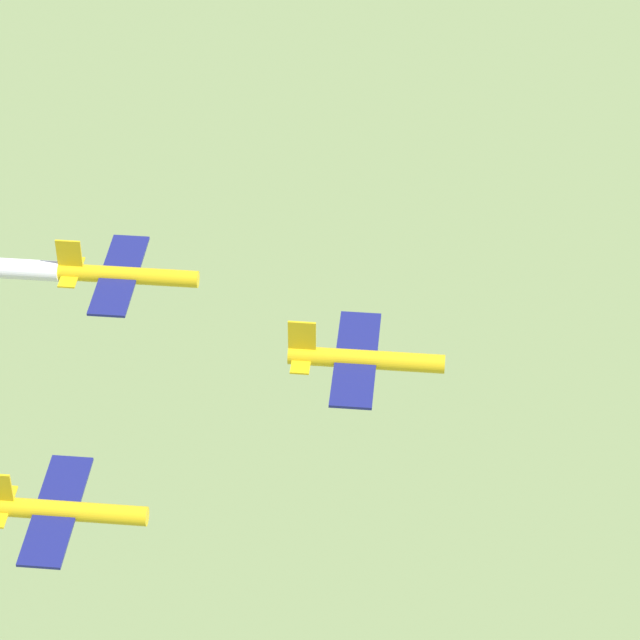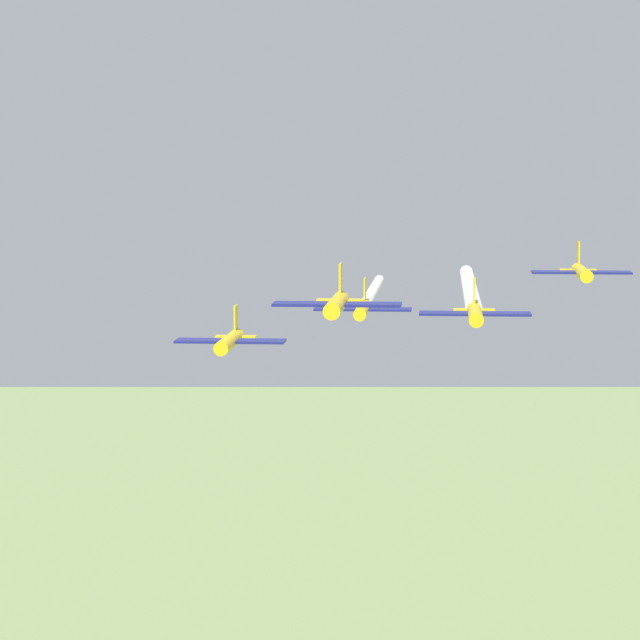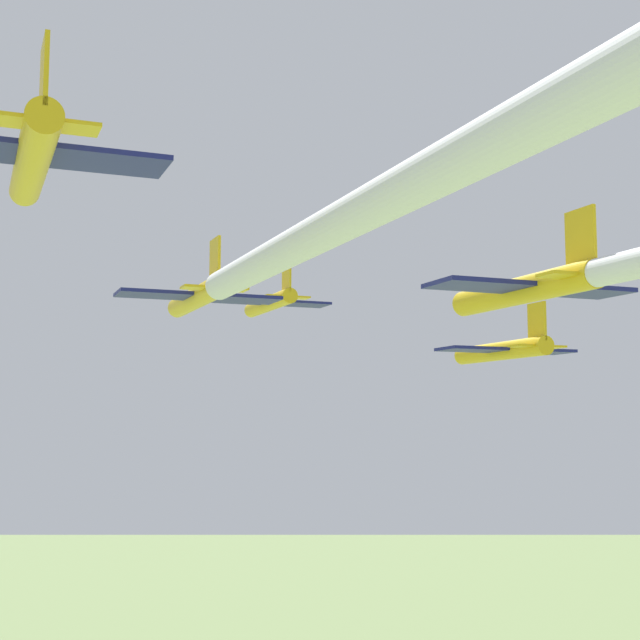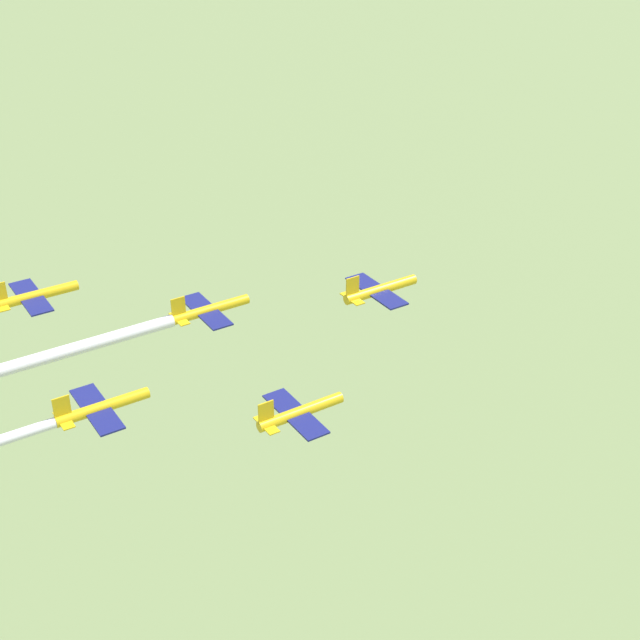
# 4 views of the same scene
# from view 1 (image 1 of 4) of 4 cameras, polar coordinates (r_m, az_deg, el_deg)

# --- Properties ---
(jet_0) EXTENTS (9.22, 8.82, 3.08)m
(jet_0) POSITION_cam_1_polar(r_m,az_deg,el_deg) (88.32, 1.52, -1.46)
(jet_0) COLOR gold
(jet_1) EXTENTS (9.22, 8.82, 3.08)m
(jet_1) POSITION_cam_1_polar(r_m,az_deg,el_deg) (99.00, -7.43, 1.71)
(jet_1) COLOR gold
(jet_2) EXTENTS (9.22, 8.82, 3.08)m
(jet_2) POSITION_cam_1_polar(r_m,az_deg,el_deg) (86.77, -9.75, -7.06)
(jet_2) COLOR gold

